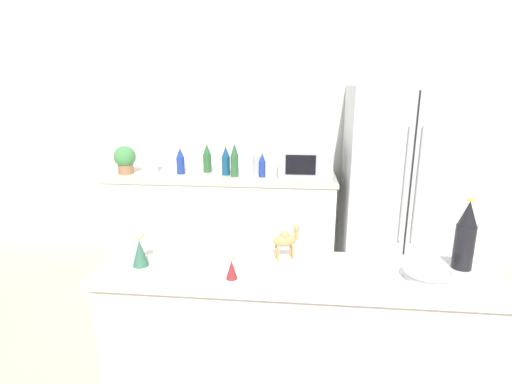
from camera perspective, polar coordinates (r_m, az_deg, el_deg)
The scene contains 19 objects.
wall_back at distance 3.98m, azimuth 2.78°, elevation 8.57°, with size 8.00×0.06×2.55m.
back_counter at distance 3.90m, azimuth -4.77°, elevation -3.98°, with size 2.13×0.63×0.91m.
refrigerator at distance 3.78m, azimuth 19.75°, elevation 0.93°, with size 0.95×0.72×1.72m.
bar_counter at distance 2.08m, azimuth 5.51°, elevation -22.40°, with size 1.80×0.44×0.92m.
potted_plant at distance 3.98m, azimuth -18.22°, elevation 4.51°, with size 0.20×0.20×0.26m.
paper_towel_roll at distance 3.93m, azimuth -14.81°, elevation 4.39°, with size 0.12×0.12×0.25m.
microwave at distance 3.71m, azimuth 7.04°, elevation 4.41°, with size 0.48×0.37×0.28m.
back_bottle_0 at distance 3.88m, azimuth -6.99°, elevation 4.79°, with size 0.08×0.08×0.28m.
back_bottle_1 at distance 3.74m, azimuth -4.34°, elevation 4.45°, with size 0.08×0.08×0.28m.
back_bottle_2 at distance 3.77m, azimuth -3.03°, elevation 4.66°, with size 0.07×0.07×0.29m.
back_bottle_3 at distance 3.85m, azimuth -10.75°, elevation 4.34°, with size 0.08×0.08×0.25m.
back_bottle_4 at distance 3.79m, azimuth 0.07°, elevation 4.61°, with size 0.07×0.07×0.27m.
back_bottle_5 at distance 3.65m, azimuth 0.88°, elevation 3.86°, with size 0.06×0.06×0.23m.
back_bottle_6 at distance 3.67m, azimuth -3.12°, elevation 4.48°, with size 0.07×0.07×0.31m.
wine_bottle at distance 2.02m, azimuth 27.75°, elevation -5.55°, with size 0.09×0.09×0.33m.
fruit_bowl at distance 1.89m, azimuth 23.31°, elevation -10.66°, with size 0.21×0.21×0.05m.
camel_figurine at distance 1.91m, azimuth 4.30°, elevation -6.79°, with size 0.13×0.09×0.17m.
wise_man_figurine_blue at distance 1.92m, azimuth -16.27°, elevation -8.01°, with size 0.07×0.07×0.17m.
wise_man_figurine_crimson at distance 1.74m, azimuth -3.50°, elevation -10.78°, with size 0.05×0.05×0.12m.
Camera 1 is at (0.21, -1.22, 1.73)m, focal length 28.00 mm.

